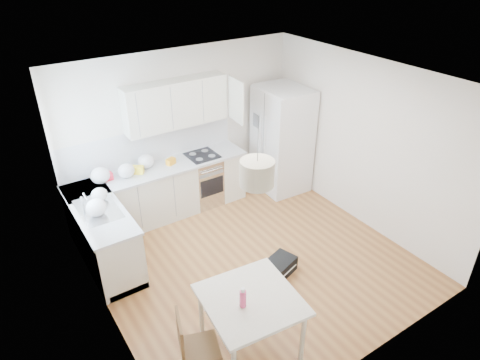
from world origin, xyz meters
The scene contains 29 objects.
floor centered at (0.00, 0.00, 0.00)m, with size 4.20×4.20×0.00m, color brown.
ceiling centered at (0.00, 0.00, 2.70)m, with size 4.20×4.20×0.00m, color white.
wall_back centered at (0.00, 2.10, 1.35)m, with size 4.20×4.20×0.00m, color silver.
wall_left centered at (-2.10, 0.00, 1.35)m, with size 4.20×4.20×0.00m, color silver.
wall_right centered at (2.10, 0.00, 1.35)m, with size 4.20×4.20×0.00m, color silver.
window_glassblock centered at (-2.09, 1.15, 1.75)m, with size 0.02×1.00×1.00m, color #BFE0F9.
cabinets_back centered at (-0.60, 1.80, 0.44)m, with size 3.00×0.60×0.88m, color beige.
cabinets_left centered at (-1.80, 1.20, 0.44)m, with size 0.60×1.80×0.88m, color beige.
counter_back centered at (-0.60, 1.80, 0.90)m, with size 3.02×0.64×0.04m, color silver.
counter_left centered at (-1.80, 1.20, 0.90)m, with size 0.64×1.82×0.04m, color silver.
backsplash_back centered at (-0.60, 2.09, 1.21)m, with size 3.00×0.01×0.58m, color white.
backsplash_left centered at (-2.09, 1.20, 1.21)m, with size 0.01×1.80×0.58m, color white.
upper_cabinets centered at (-0.15, 1.94, 1.88)m, with size 1.70×0.32×0.75m, color beige.
range_oven centered at (0.20, 1.80, 0.44)m, with size 0.50×0.61×0.88m, color silver, non-canonical shape.
sink centered at (-1.80, 1.15, 0.92)m, with size 0.50×0.80×0.16m, color silver, non-canonical shape.
refrigerator centered at (1.71, 1.51, 0.96)m, with size 0.91×0.96×1.92m, color white, non-canonical shape.
dining_table centered at (-0.92, -1.27, 0.70)m, with size 1.10×1.10×0.79m.
dining_chair centered at (-1.56, -1.28, 0.46)m, with size 0.39×0.39×0.92m, color #503318, non-canonical shape.
drink_bottle centered at (-1.05, -1.32, 0.91)m, with size 0.07×0.07×0.25m, color #D83C6D.
gym_bag centered at (0.15, -0.45, 0.11)m, with size 0.48×0.32×0.22m, color black.
pendant_lamp centered at (-0.73, -1.08, 2.18)m, with size 0.34×0.34×0.27m, color #B4A98A.
grocery_bag_a centered at (-1.53, 1.83, 1.05)m, with size 0.29×0.24×0.26m, color white.
grocery_bag_b centered at (-1.14, 1.78, 1.04)m, with size 0.26×0.22×0.23m, color white.
grocery_bag_c centered at (-0.77, 1.91, 1.04)m, with size 0.26×0.22×0.24m, color white.
grocery_bag_d centered at (-1.70, 1.34, 1.02)m, with size 0.23×0.19×0.20m, color white.
grocery_bag_e centered at (-1.85, 1.00, 1.04)m, with size 0.27×0.23×0.25m, color white.
snack_orange centered at (-0.38, 1.80, 0.97)m, with size 0.15×0.09×0.10m, color orange.
snack_yellow centered at (-0.95, 1.81, 0.98)m, with size 0.18×0.11×0.12m, color yellow.
snack_red centered at (-1.43, 1.87, 0.98)m, with size 0.17×0.11×0.12m, color red.
Camera 1 is at (-2.88, -4.01, 4.18)m, focal length 32.00 mm.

